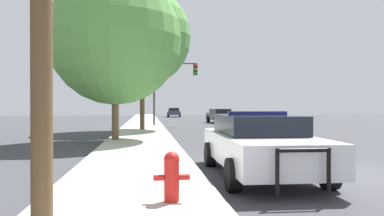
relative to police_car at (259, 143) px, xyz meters
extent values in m
plane|color=#3D3D42|center=(2.23, -0.04, -0.75)|extent=(110.00, 110.00, 0.00)
cube|color=#BCB7AD|center=(-2.87, -0.04, -0.69)|extent=(3.00, 110.00, 0.13)
cube|color=white|center=(0.00, -0.05, -0.11)|extent=(2.05, 4.86, 0.64)
cube|color=black|center=(0.00, 0.19, 0.43)|extent=(1.73, 2.54, 0.44)
cylinder|color=black|center=(0.92, -1.57, -0.43)|extent=(0.25, 0.65, 0.64)
cylinder|color=black|center=(-0.99, -1.52, -0.43)|extent=(0.25, 0.65, 0.64)
cylinder|color=black|center=(0.98, 1.42, -0.43)|extent=(0.25, 0.65, 0.64)
cylinder|color=black|center=(-0.92, 1.46, -0.43)|extent=(0.25, 0.65, 0.64)
cylinder|color=black|center=(0.38, -2.59, -0.20)|extent=(0.07, 0.07, 0.76)
cylinder|color=black|center=(-0.50, -2.57, -0.20)|extent=(0.07, 0.07, 0.76)
cylinder|color=black|center=(-0.06, -2.58, 0.15)|extent=(0.92, 0.09, 0.07)
cube|color=navy|center=(0.00, 0.19, 0.70)|extent=(1.40, 0.23, 0.09)
cube|color=navy|center=(0.98, -0.07, -0.07)|extent=(0.09, 3.47, 0.18)
cylinder|color=red|center=(-2.22, -2.60, -0.31)|extent=(0.24, 0.24, 0.63)
sphere|color=red|center=(-2.22, -2.60, 0.04)|extent=(0.25, 0.25, 0.25)
cylinder|color=red|center=(-2.42, -2.60, -0.24)|extent=(0.17, 0.09, 0.09)
cylinder|color=red|center=(-2.02, -2.60, -0.24)|extent=(0.17, 0.09, 0.09)
cylinder|color=#424247|center=(-2.04, 20.42, 1.84)|extent=(0.16, 0.16, 4.92)
cylinder|color=#424247|center=(-0.43, 20.42, 4.15)|extent=(3.20, 0.11, 0.11)
cube|color=black|center=(1.17, 20.42, 3.70)|extent=(0.30, 0.24, 0.90)
sphere|color=red|center=(1.17, 20.29, 4.00)|extent=(0.20, 0.20, 0.20)
sphere|color=orange|center=(1.17, 20.29, 3.70)|extent=(0.20, 0.20, 0.20)
sphere|color=green|center=(1.17, 20.29, 3.40)|extent=(0.20, 0.20, 0.20)
cube|color=black|center=(4.22, 25.65, -0.13)|extent=(2.03, 4.79, 0.59)
cube|color=black|center=(4.20, 25.88, 0.36)|extent=(1.63, 2.53, 0.41)
cylinder|color=black|center=(5.15, 24.26, -0.43)|extent=(0.28, 0.66, 0.65)
cylinder|color=black|center=(3.49, 24.14, -0.43)|extent=(0.28, 0.66, 0.65)
cylinder|color=black|center=(4.95, 27.15, -0.43)|extent=(0.28, 0.66, 0.65)
cylinder|color=black|center=(3.28, 27.04, -0.43)|extent=(0.28, 0.66, 0.65)
cube|color=#333856|center=(1.28, 44.68, -0.12)|extent=(2.00, 4.27, 0.59)
cube|color=black|center=(1.27, 44.47, 0.36)|extent=(1.60, 2.27, 0.37)
cylinder|color=black|center=(0.57, 46.03, -0.42)|extent=(0.29, 0.68, 0.66)
cylinder|color=black|center=(2.20, 45.90, -0.42)|extent=(0.29, 0.68, 0.66)
cylinder|color=black|center=(0.37, 43.46, -0.42)|extent=(0.29, 0.68, 0.66)
cylinder|color=black|center=(2.00, 43.33, -0.42)|extent=(0.29, 0.68, 0.66)
cylinder|color=brown|center=(-2.88, 15.24, 1.44)|extent=(0.30, 0.30, 4.12)
sphere|color=#5B9947|center=(-2.88, 15.24, 5.19)|extent=(6.13, 6.13, 6.13)
cylinder|color=brown|center=(-3.97, 8.26, 0.80)|extent=(0.31, 0.31, 2.84)
sphere|color=#5B9947|center=(-3.97, 8.26, 3.82)|extent=(5.81, 5.81, 5.81)
camera|label=1|loc=(-2.61, -8.43, 0.88)|focal=35.00mm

